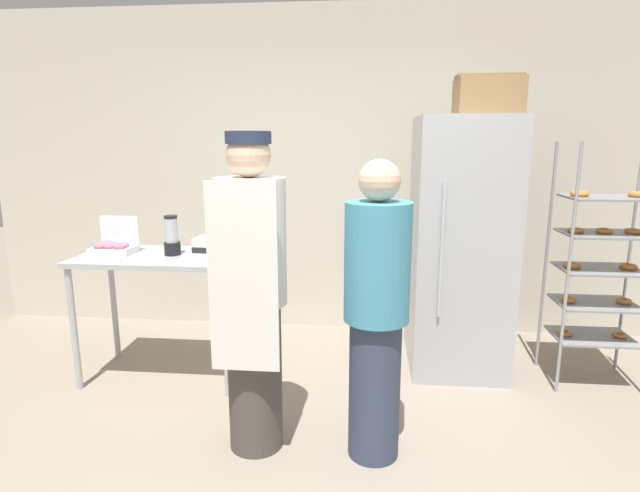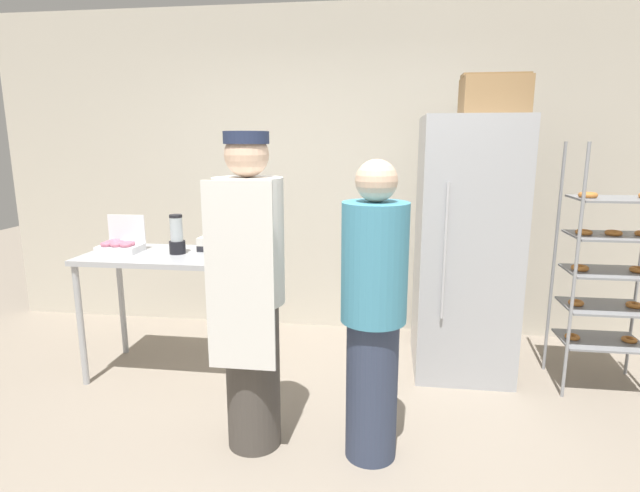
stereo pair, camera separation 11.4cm
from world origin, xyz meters
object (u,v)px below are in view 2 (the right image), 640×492
refrigerator (465,247)px  person_customer (373,313)px  cardboard_storage_box (494,95)px  donut_box (120,245)px  blender_pitcher (177,236)px  person_baker (250,291)px  binder_stack (221,243)px  baking_rack (609,269)px

refrigerator → person_customer: 1.34m
cardboard_storage_box → person_customer: (-0.74, -1.13, -1.16)m
donut_box → blender_pitcher: blender_pitcher is taller
blender_pitcher → cardboard_storage_box: size_ratio=0.64×
donut_box → person_baker: (1.17, -0.80, -0.05)m
refrigerator → donut_box: bearing=-171.5°
blender_pitcher → person_baker: 1.10m
binder_stack → person_baker: person_baker is taller
person_baker → baking_rack: bearing=24.4°
refrigerator → baking_rack: 0.93m
donut_box → person_baker: 1.42m
baking_rack → person_baker: bearing=-155.6°
blender_pitcher → cardboard_storage_box: bearing=8.3°
person_customer → donut_box: bearing=155.9°
binder_stack → cardboard_storage_box: 2.14m
donut_box → binder_stack: size_ratio=0.96×
person_customer → baking_rack: bearing=33.3°
baking_rack → cardboard_storage_box: size_ratio=3.87×
blender_pitcher → refrigerator: bearing=10.2°
baking_rack → binder_stack: baking_rack is taller
donut_box → blender_pitcher: bearing=0.1°
binder_stack → person_customer: person_customer is taller
refrigerator → binder_stack: bearing=-173.4°
refrigerator → cardboard_storage_box: cardboard_storage_box is taller
baking_rack → refrigerator: bearing=169.1°
donut_box → person_baker: person_baker is taller
person_customer → binder_stack: bearing=139.2°
binder_stack → cardboard_storage_box: (1.87, 0.15, 1.02)m
refrigerator → person_customer: bearing=-117.7°
binder_stack → donut_box: bearing=-166.7°
binder_stack → person_customer: 1.50m
person_customer → blender_pitcher: bearing=149.7°
baking_rack → binder_stack: size_ratio=5.57×
donut_box → binder_stack: bearing=13.3°
baking_rack → donut_box: baking_rack is taller
refrigerator → person_baker: refrigerator is taller
refrigerator → cardboard_storage_box: size_ratio=4.27×
blender_pitcher → cardboard_storage_box: 2.36m
baking_rack → binder_stack: (-2.66, -0.03, 0.11)m
baking_rack → person_baker: person_baker is taller
baking_rack → person_customer: (-1.53, -1.00, -0.02)m
donut_box → person_customer: person_customer is taller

